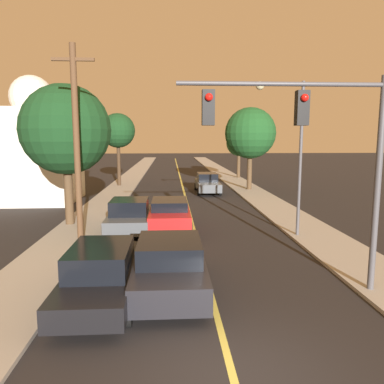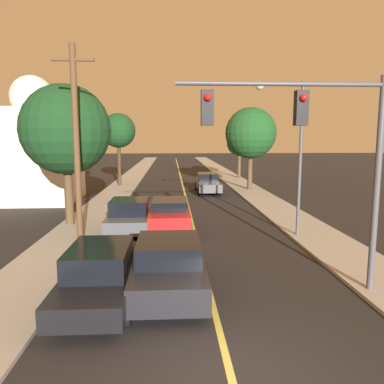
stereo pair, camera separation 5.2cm
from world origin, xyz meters
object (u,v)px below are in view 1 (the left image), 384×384
at_px(car_far_oncoming, 207,183).
at_px(traffic_signal_mast, 314,138).
at_px(car_near_lane_second, 170,214).
at_px(tree_left_near, 118,131).
at_px(car_near_lane_front, 170,265).
at_px(tree_left_far, 66,130).
at_px(streetlamp_right, 289,136).
at_px(tree_right_near, 250,133).
at_px(utility_pole_left, 77,143).
at_px(tree_right_far, 239,143).
at_px(car_outer_lane_front, 102,272).
at_px(domed_building_left, 35,149).
at_px(car_outer_lane_second, 130,216).

xyz_separation_m(car_far_oncoming, traffic_signal_mast, (0.83, -19.81, 3.59)).
bearing_deg(traffic_signal_mast, car_near_lane_second, 116.88).
bearing_deg(tree_left_near, car_far_oncoming, -28.47).
distance_m(car_near_lane_front, tree_left_far, 10.47).
height_order(streetlamp_right, tree_left_far, tree_left_far).
bearing_deg(traffic_signal_mast, tree_right_near, 82.42).
height_order(utility_pole_left, tree_right_near, utility_pole_left).
distance_m(car_far_oncoming, tree_right_far, 11.46).
height_order(car_outer_lane_front, tree_right_near, tree_right_near).
distance_m(car_near_lane_front, traffic_signal_mast, 5.26).
distance_m(car_outer_lane_front, tree_right_far, 31.51).
bearing_deg(car_outer_lane_front, streetlamp_right, 40.96).
relative_size(traffic_signal_mast, tree_left_far, 0.86).
relative_size(car_near_lane_second, domed_building_left, 0.56).
height_order(car_far_oncoming, traffic_signal_mast, traffic_signal_mast).
height_order(tree_left_far, domed_building_left, domed_building_left).
bearing_deg(car_outer_lane_second, utility_pole_left, -130.06).
height_order(car_near_lane_front, car_near_lane_second, car_near_lane_front).
distance_m(utility_pole_left, tree_left_near, 18.91).
distance_m(car_near_lane_second, tree_left_near, 17.43).
distance_m(traffic_signal_mast, tree_left_far, 12.43).
relative_size(streetlamp_right, tree_left_far, 0.97).
bearing_deg(car_near_lane_front, car_far_oncoming, 81.16).
xyz_separation_m(tree_left_far, domed_building_left, (-4.18, 7.63, -1.15)).
xyz_separation_m(car_far_oncoming, domed_building_left, (-12.16, -3.43, 2.81)).
relative_size(car_near_lane_second, tree_right_near, 0.71).
xyz_separation_m(streetlamp_right, tree_right_near, (1.48, 14.70, 0.30)).
distance_m(car_outer_lane_front, car_outer_lane_second, 7.14).
distance_m(tree_left_near, tree_left_far, 15.16).
xyz_separation_m(traffic_signal_mast, tree_left_near, (-8.37, 23.90, 0.59)).
xyz_separation_m(car_outer_lane_front, tree_left_far, (-3.15, 8.77, 3.96)).
bearing_deg(traffic_signal_mast, car_near_lane_front, 173.75).
bearing_deg(utility_pole_left, car_far_oncoming, 65.95).
bearing_deg(utility_pole_left, car_outer_lane_front, -70.82).
distance_m(utility_pole_left, tree_right_near, 18.69).
bearing_deg(car_outer_lane_second, car_outer_lane_front, -90.00).
height_order(tree_left_far, tree_right_far, tree_left_far).
height_order(traffic_signal_mast, tree_left_far, tree_left_far).
bearing_deg(tree_right_near, car_outer_lane_front, -112.11).
bearing_deg(car_near_lane_second, domed_building_left, 136.09).
bearing_deg(car_outer_lane_second, tree_left_far, 152.69).
xyz_separation_m(tree_right_near, tree_right_far, (0.80, 9.26, -0.97)).
relative_size(car_far_oncoming, streetlamp_right, 0.74).
bearing_deg(domed_building_left, streetlamp_right, -36.05).
xyz_separation_m(car_outer_lane_second, traffic_signal_mast, (5.66, -7.13, 3.55)).
bearing_deg(streetlamp_right, tree_left_near, 118.32).
bearing_deg(car_near_lane_second, tree_left_near, 105.50).
distance_m(car_near_lane_front, car_near_lane_second, 7.16).
bearing_deg(utility_pole_left, tree_left_near, 92.88).
bearing_deg(tree_right_far, car_near_lane_second, -108.30).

